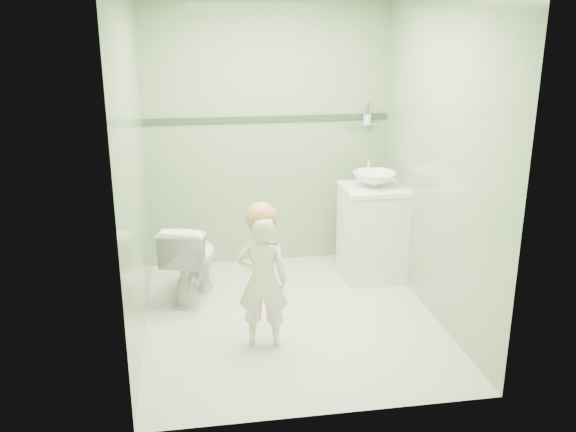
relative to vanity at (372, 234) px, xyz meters
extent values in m
plane|color=beige|center=(-0.84, -0.70, -0.40)|extent=(2.50, 2.50, 0.00)
cube|color=#7DA776|center=(-0.84, 0.55, 0.80)|extent=(2.20, 0.04, 2.40)
cube|color=#7DA776|center=(-0.84, -1.95, 0.80)|extent=(2.20, 0.04, 2.40)
cube|color=#7DA776|center=(-1.94, -0.70, 0.80)|extent=(0.04, 2.50, 2.40)
cube|color=#7DA776|center=(0.26, -0.70, 0.80)|extent=(0.04, 2.50, 2.40)
cube|color=#2A4A2D|center=(-0.84, 0.54, 0.95)|extent=(2.20, 0.02, 0.05)
cube|color=silver|center=(0.00, 0.00, 0.00)|extent=(0.52, 0.50, 0.80)
cube|color=white|center=(0.00, 0.00, 0.41)|extent=(0.54, 0.52, 0.04)
imported|color=white|center=(0.00, 0.00, 0.49)|extent=(0.37, 0.37, 0.13)
cylinder|color=silver|center=(0.00, 0.20, 0.55)|extent=(0.03, 0.03, 0.18)
cylinder|color=silver|center=(0.00, 0.15, 0.63)|extent=(0.02, 0.12, 0.02)
cylinder|color=silver|center=(0.00, 0.50, 0.88)|extent=(0.26, 0.02, 0.02)
cylinder|color=silver|center=(0.06, 0.48, 0.93)|extent=(0.07, 0.07, 0.09)
cylinder|color=#6B41A3|center=(0.06, 0.47, 1.00)|extent=(0.01, 0.01, 0.17)
cylinder|color=blue|center=(0.05, 0.47, 1.00)|extent=(0.01, 0.01, 0.17)
cylinder|color=red|center=(0.07, 0.48, 1.00)|extent=(0.01, 0.01, 0.17)
imported|color=white|center=(-1.58, -0.19, -0.07)|extent=(0.54, 0.73, 0.66)
imported|color=silver|center=(-1.10, -1.06, 0.08)|extent=(0.39, 0.30, 0.97)
sphere|color=#C6824E|center=(-1.10, -1.04, 0.53)|extent=(0.21, 0.21, 0.21)
cylinder|color=#03866B|center=(-1.05, -1.20, 0.41)|extent=(0.10, 0.12, 0.06)
cube|color=white|center=(-1.10, -1.14, 0.45)|extent=(0.03, 0.03, 0.02)
camera|label=1|loc=(-1.57, -5.01, 1.82)|focal=39.07mm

